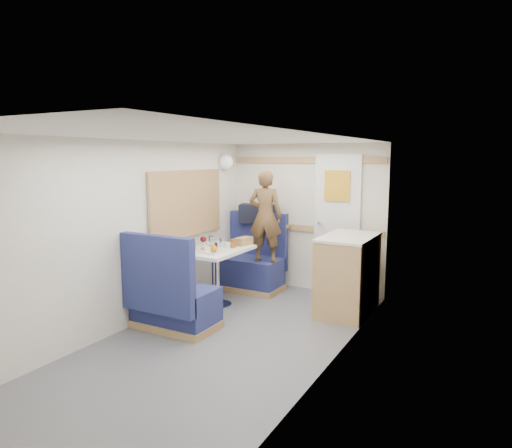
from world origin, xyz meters
The scene contains 28 objects.
floor centered at (0.00, 0.00, 0.00)m, with size 4.50×4.50×0.00m, color #515156.
ceiling centered at (0.00, 0.00, 2.00)m, with size 4.50×4.50×0.00m, color silver.
wall_back centered at (0.00, 2.25, 1.00)m, with size 2.20×0.02×2.00m, color silver.
wall_left centered at (-1.10, 0.00, 1.00)m, with size 0.02×4.50×2.00m, color silver.
wall_right centered at (1.10, 0.00, 1.00)m, with size 0.02×4.50×2.00m, color silver.
oak_trim_low centered at (0.00, 2.23, 0.85)m, with size 2.15×0.02×0.08m, color olive.
oak_trim_high centered at (0.00, 2.23, 1.78)m, with size 2.15×0.02×0.08m, color olive.
side_window centered at (-1.08, 1.00, 1.25)m, with size 0.04×1.30×0.72m, color #9EAD93.
rear_door centered at (0.45, 2.22, 0.97)m, with size 0.62×0.12×1.86m.
dinette_table centered at (-0.65, 1.00, 0.57)m, with size 0.62×0.92×0.72m.
bench_far centered at (-0.65, 1.86, 0.30)m, with size 0.90×0.59×1.05m.
bench_near centered at (-0.65, 0.14, 0.30)m, with size 0.90×0.59×1.05m.
ledge centered at (-0.65, 2.12, 0.88)m, with size 0.90×0.14×0.04m, color olive.
dome_light centered at (-1.04, 1.85, 1.75)m, with size 0.20×0.20×0.20m, color white.
galley_counter centered at (0.82, 1.55, 0.47)m, with size 0.57×0.92×0.92m.
person centered at (-0.36, 1.72, 1.06)m, with size 0.44×0.29×1.21m, color brown.
duffel_bag centered at (-0.66, 2.12, 1.03)m, with size 0.54×0.26×0.26m, color black.
tray centered at (-0.55, 0.85, 0.73)m, with size 0.27×0.35×0.02m, color silver.
orange_fruit centered at (-0.52, 0.76, 0.78)m, with size 0.08×0.08×0.08m, color orange.
cheese_block centered at (-0.68, 0.82, 0.76)m, with size 0.11×0.07×0.04m, color #F1D98B.
wine_glass centered at (-0.75, 0.87, 0.84)m, with size 0.08×0.08×0.17m.
tumbler_left centered at (-0.82, 0.76, 0.77)m, with size 0.07×0.07×0.11m, color white.
tumbler_mid centered at (-0.81, 1.14, 0.78)m, with size 0.08×0.08×0.12m, color white.
tumbler_right centered at (-0.62, 1.08, 0.78)m, with size 0.08×0.08×0.12m, color silver.
beer_glass centered at (-0.51, 1.16, 0.77)m, with size 0.07×0.07×0.11m, color #944515.
pepper_grinder centered at (-0.62, 0.95, 0.76)m, with size 0.03×0.03×0.09m, color black.
salt_grinder centered at (-0.72, 0.92, 0.76)m, with size 0.03×0.03×0.09m, color silver.
bread_loaf centered at (-0.48, 1.38, 0.77)m, with size 0.13×0.23×0.10m, color brown.
Camera 1 is at (2.35, -3.52, 1.82)m, focal length 32.00 mm.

